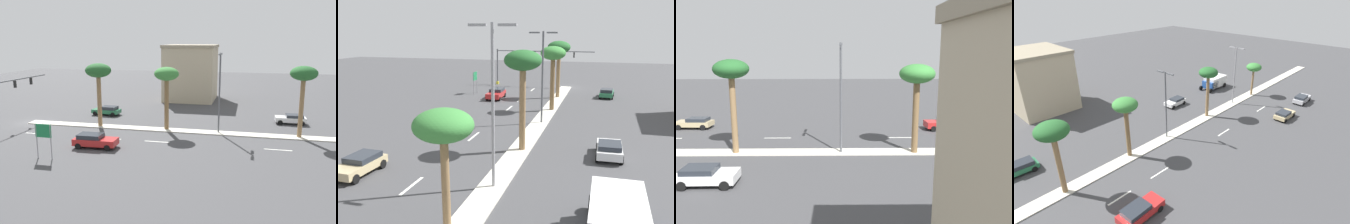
{
  "view_description": "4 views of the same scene",
  "coord_description": "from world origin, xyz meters",
  "views": [
    {
      "loc": [
        41.08,
        28.65,
        11.13
      ],
      "look_at": [
        1.63,
        19.45,
        2.69
      ],
      "focal_mm": 37.53,
      "sensor_mm": 36.0,
      "label": 1
    },
    {
      "loc": [
        -6.5,
        62.2,
        9.77
      ],
      "look_at": [
        2.71,
        28.96,
        1.86
      ],
      "focal_mm": 38.72,
      "sensor_mm": 36.0,
      "label": 2
    },
    {
      "loc": [
        -27.96,
        25.38,
        8.82
      ],
      "look_at": [
        3.33,
        24.95,
        3.05
      ],
      "focal_mm": 35.0,
      "sensor_mm": 36.0,
      "label": 3
    },
    {
      "loc": [
        24.26,
        1.7,
        19.65
      ],
      "look_at": [
        1.43,
        26.71,
        3.91
      ],
      "focal_mm": 29.41,
      "sensor_mm": 36.0,
      "label": 4
    }
  ],
  "objects": [
    {
      "name": "lane_stripe_far",
      "position": [
        5.04,
        13.39,
        0.01
      ],
      "size": [
        0.2,
        2.8,
        0.01
      ],
      "primitive_type": "cube",
      "color": "silver",
      "rests_on": "ground"
    },
    {
      "name": "street_lamp_front",
      "position": [
        -0.18,
        25.27,
        5.69
      ],
      "size": [
        2.9,
        0.24,
        9.46
      ],
      "color": "#515459",
      "rests_on": "median_curb"
    },
    {
      "name": "sedan_tan_outboard",
      "position": [
        9.52,
        42.24,
        0.7
      ],
      "size": [
        2.12,
        4.13,
        1.27
      ],
      "color": "tan",
      "rests_on": "ground"
    },
    {
      "name": "lane_stripe_inboard",
      "position": [
        5.04,
        18.98,
        0.01
      ],
      "size": [
        0.2,
        2.8,
        0.01
      ],
      "primitive_type": "cube",
      "color": "silver",
      "rests_on": "ground"
    },
    {
      "name": "palm_tree_front",
      "position": [
        -0.31,
        18.82,
        6.59
      ],
      "size": [
        3.02,
        3.02,
        7.7
      ],
      "color": "brown",
      "rests_on": "median_curb"
    },
    {
      "name": "sedan_red_right",
      "position": [
        8.53,
        13.18,
        0.78
      ],
      "size": [
        2.16,
        4.58,
        1.44
      ],
      "color": "red",
      "rests_on": "ground"
    },
    {
      "name": "lane_stripe_left",
      "position": [
        5.04,
        31.84,
        0.01
      ],
      "size": [
        0.2,
        2.8,
        0.01
      ],
      "primitive_type": "cube",
      "color": "silver",
      "rests_on": "ground"
    },
    {
      "name": "sedan_white_center",
      "position": [
        -7.1,
        34.32,
        0.71
      ],
      "size": [
        2.07,
        3.95,
        1.28
      ],
      "color": "silver",
      "rests_on": "ground"
    },
    {
      "name": "ground_plane",
      "position": [
        0.0,
        29.0,
        0.0
      ],
      "size": [
        160.0,
        160.0,
        0.0
      ],
      "primitive_type": "plane",
      "color": "#424244"
    },
    {
      "name": "palm_tree_far",
      "position": [
        -0.2,
        34.5,
        6.99
      ],
      "size": [
        2.98,
        2.98,
        8.1
      ],
      "color": "olive",
      "rests_on": "median_curb"
    },
    {
      "name": "median_curb",
      "position": [
        0.0,
        37.29,
        0.06
      ],
      "size": [
        1.8,
        74.57,
        0.12
      ],
      "primitive_type": "cube",
      "color": "beige",
      "rests_on": "ground"
    },
    {
      "name": "directional_road_sign",
      "position": [
        12.87,
        10.08,
        2.43
      ],
      "size": [
        0.1,
        1.63,
        3.37
      ],
      "color": "gray",
      "rests_on": "ground"
    }
  ]
}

